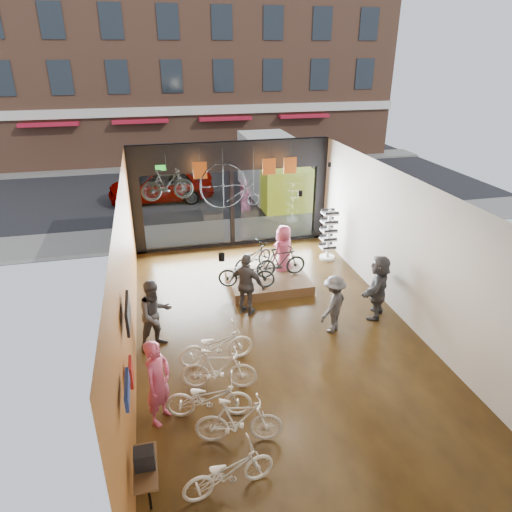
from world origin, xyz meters
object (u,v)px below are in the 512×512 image
object	(u,v)px
customer_2	(247,285)
hung_bike	(167,185)
display_platform	(268,282)
display_bike_right	(253,257)
floor_bike_4	(216,345)
customer_1	(155,315)
customer_0	(158,382)
floor_bike_0	(229,471)
customer_3	(334,304)
customer_5	(378,287)
floor_bike_3	(219,369)
penny_farthing	(233,187)
floor_bike_1	(239,421)
box_truck	(276,171)
display_bike_left	(246,273)
customer_4	(283,252)
sunglasses_rack	(329,235)
display_bike_mid	(281,262)
floor_bike_2	(209,398)
street_car	(161,184)

from	to	relation	value
customer_2	hung_bike	bearing A→B (deg)	-21.98
display_platform	display_bike_right	world-z (taller)	display_bike_right
floor_bike_4	customer_1	bearing A→B (deg)	47.66
display_bike_right	customer_2	size ratio (longest dim) A/B	0.92
display_platform	customer_0	distance (m)	6.00
floor_bike_0	floor_bike_4	bearing A→B (deg)	-15.41
customer_3	customer_5	size ratio (longest dim) A/B	0.87
floor_bike_3	penny_farthing	distance (m)	7.16
floor_bike_1	floor_bike_3	distance (m)	1.54
box_truck	display_bike_left	size ratio (longest dim) A/B	4.26
display_bike_left	customer_4	bearing A→B (deg)	-40.17
penny_farthing	floor_bike_3	bearing A→B (deg)	-103.61
customer_0	customer_2	world-z (taller)	customer_0
display_bike_right	penny_farthing	xyz separation A→B (m)	(-0.24, 1.82, 1.77)
floor_bike_4	customer_2	world-z (taller)	customer_2
floor_bike_0	sunglasses_rack	xyz separation A→B (m)	(4.94, 8.19, 0.48)
floor_bike_1	customer_3	bearing A→B (deg)	-34.12
display_platform	sunglasses_rack	size ratio (longest dim) A/B	1.34
floor_bike_3	sunglasses_rack	bearing A→B (deg)	-26.53
customer_2	sunglasses_rack	size ratio (longest dim) A/B	0.99
customer_5	customer_0	bearing A→B (deg)	-26.80
display_bike_mid	customer_2	distance (m)	1.96
display_bike_left	display_bike_right	xyz separation A→B (m)	(0.43, 1.07, -0.01)
floor_bike_0	hung_bike	size ratio (longest dim) A/B	1.00
box_truck	display_bike_mid	size ratio (longest dim) A/B	4.47
floor_bike_2	customer_4	xyz separation A→B (m)	(3.14, 5.51, 0.42)
floor_bike_3	display_bike_mid	bearing A→B (deg)	-18.49
street_car	display_bike_mid	distance (m)	9.99
hung_bike	customer_1	bearing A→B (deg)	165.29
display_bike_left	customer_3	bearing A→B (deg)	-127.53
floor_bike_1	display_bike_left	distance (m)	5.49
floor_bike_1	customer_1	size ratio (longest dim) A/B	0.91
box_truck	customer_3	xyz separation A→B (m)	(-1.63, -11.22, -0.60)
floor_bike_0	customer_4	size ratio (longest dim) A/B	0.91
floor_bike_1	customer_4	xyz separation A→B (m)	(2.70, 6.29, 0.37)
penny_farthing	display_platform	bearing A→B (deg)	-76.72
floor_bike_1	street_car	bearing A→B (deg)	13.66
customer_3	display_bike_left	bearing A→B (deg)	-92.70
floor_bike_2	customer_1	world-z (taller)	customer_1
customer_3	floor_bike_4	bearing A→B (deg)	-29.09
floor_bike_1	customer_0	size ratio (longest dim) A/B	0.90
floor_bike_1	customer_3	xyz separation A→B (m)	(3.06, 3.03, 0.29)
customer_1	sunglasses_rack	world-z (taller)	customer_1
floor_bike_0	floor_bike_1	size ratio (longest dim) A/B	0.97
floor_bike_3	floor_bike_4	xyz separation A→B (m)	(0.09, 0.90, -0.03)
customer_1	customer_2	size ratio (longest dim) A/B	1.01
floor_bike_2	customer_4	bearing A→B (deg)	-18.78
display_bike_right	display_bike_mid	bearing A→B (deg)	-164.23
street_car	display_platform	distance (m)	9.91
display_bike_left	floor_bike_3	bearing A→B (deg)	174.46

